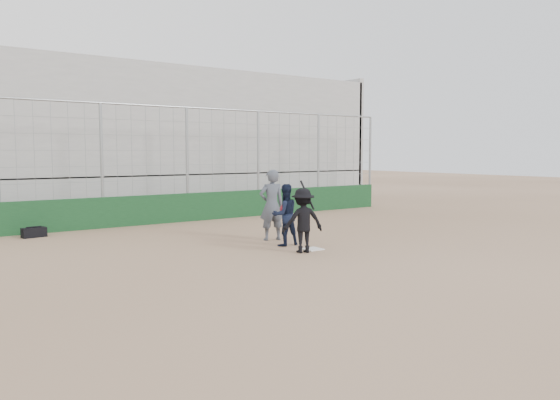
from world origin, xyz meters
TOP-DOWN VIEW (x-y plane):
  - ground at (0.00, 0.00)m, footprint 90.00×90.00m
  - home_plate at (0.00, 0.00)m, footprint 0.44×0.44m
  - backstop at (0.00, 7.00)m, footprint 18.10×0.25m
  - bleachers at (0.00, 11.95)m, footprint 20.25×6.70m
  - batter_at_plate at (-0.45, -0.17)m, footprint 1.14×0.87m
  - catcher_crouched at (-0.24, 0.84)m, footprint 0.79×0.62m
  - umpire at (0.01, 1.81)m, footprint 0.81×0.63m
  - equipment_bag at (-5.25, 6.21)m, footprint 0.69×0.38m

SIDE VIEW (x-z plane):
  - ground at x=0.00m, z-range 0.00..0.00m
  - home_plate at x=0.00m, z-range 0.00..0.02m
  - equipment_bag at x=-5.25m, z-range -0.02..0.30m
  - catcher_crouched at x=-0.24m, z-range 0.00..1.10m
  - batter_at_plate at x=-0.45m, z-range -0.09..1.66m
  - umpire at x=0.01m, z-range 0.00..1.77m
  - backstop at x=0.00m, z-range -1.06..2.98m
  - bleachers at x=0.00m, z-range -0.57..6.41m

